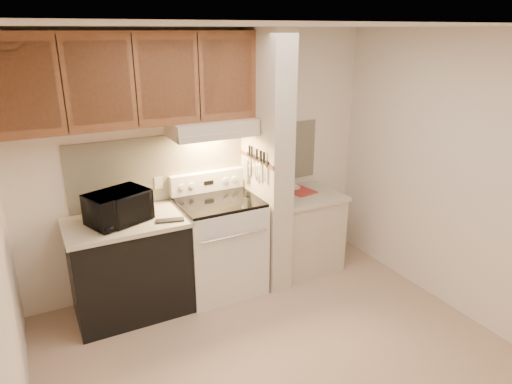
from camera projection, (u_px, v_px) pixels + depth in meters
floor at (278, 354)px, 3.68m from camera, size 3.60×3.60×0.00m
ceiling at (285, 26)px, 2.84m from camera, size 3.60×3.60×0.00m
wall_back at (204, 161)px, 4.52m from camera, size 3.60×2.50×0.02m
wall_right at (456, 176)px, 4.05m from camera, size 0.02×3.00×2.50m
backsplash at (205, 162)px, 4.51m from camera, size 2.60×0.02×0.63m
range_body at (220, 246)px, 4.49m from camera, size 0.76×0.65×0.92m
oven_window at (233, 256)px, 4.22m from camera, size 0.50×0.01×0.30m
oven_handle at (235, 236)px, 4.11m from camera, size 0.65×0.02×0.02m
cooktop at (219, 201)px, 4.33m from camera, size 0.74×0.64×0.03m
range_backguard at (207, 182)px, 4.53m from camera, size 0.76×0.08×0.20m
range_display at (209, 183)px, 4.50m from camera, size 0.10×0.01×0.04m
range_knob_left_outer at (182, 187)px, 4.37m from camera, size 0.05×0.02×0.05m
range_knob_left_inner at (192, 186)px, 4.42m from camera, size 0.05×0.02×0.05m
range_knob_right_inner at (226, 180)px, 4.57m from camera, size 0.05×0.02×0.05m
range_knob_right_outer at (235, 179)px, 4.62m from camera, size 0.05×0.02×0.05m
dishwasher_front at (130, 268)px, 4.13m from camera, size 1.00×0.63×0.87m
left_countertop at (125, 222)px, 3.97m from camera, size 1.04×0.67×0.04m
spoon_rest at (170, 220)px, 3.95m from camera, size 0.25×0.13×0.02m
teal_jar at (121, 220)px, 3.84m from camera, size 0.12×0.12×0.11m
outlet at (159, 183)px, 4.34m from camera, size 0.08×0.01×0.12m
microwave at (118, 207)px, 3.88m from camera, size 0.59×0.50×0.28m
partition_pillar at (266, 163)px, 4.44m from camera, size 0.22×0.70×2.50m
pillar_trim at (256, 159)px, 4.38m from camera, size 0.01×0.70×0.04m
knife_strip at (258, 159)px, 4.33m from camera, size 0.02×0.42×0.04m
knife_blade_a at (265, 174)px, 4.21m from camera, size 0.01×0.03×0.16m
knife_handle_a at (264, 157)px, 4.18m from camera, size 0.02×0.02×0.10m
knife_blade_b at (260, 172)px, 4.30m from camera, size 0.01×0.04×0.18m
knife_handle_b at (261, 156)px, 4.23m from camera, size 0.02×0.02×0.10m
knife_blade_c at (257, 171)px, 4.36m from camera, size 0.01×0.04×0.20m
knife_handle_c at (257, 154)px, 4.30m from camera, size 0.02×0.02×0.10m
knife_blade_d at (253, 167)px, 4.41m from camera, size 0.01×0.04×0.16m
knife_handle_d at (252, 151)px, 4.38m from camera, size 0.02×0.02×0.10m
knife_blade_e at (249, 166)px, 4.49m from camera, size 0.01×0.04×0.18m
knife_handle_e at (249, 150)px, 4.43m from camera, size 0.02×0.02×0.10m
oven_mitt at (246, 170)px, 4.56m from camera, size 0.03×0.09×0.22m
right_cab_base at (303, 233)px, 4.93m from camera, size 0.70×0.60×0.81m
right_countertop at (304, 196)px, 4.79m from camera, size 0.74×0.64×0.04m
red_folder at (299, 191)px, 4.86m from camera, size 0.30×0.37×0.01m
white_box at (291, 188)px, 4.90m from camera, size 0.16×0.11×0.04m
range_hood at (211, 127)px, 4.21m from camera, size 0.78×0.44×0.15m
hood_lip at (220, 137)px, 4.05m from camera, size 0.78×0.04×0.06m
upper_cabinets at (130, 79)px, 3.79m from camera, size 2.18×0.33×0.77m
cab_door_a at (22, 87)px, 3.30m from camera, size 0.46×0.01×0.63m
cab_gap_a at (62, 85)px, 3.42m from camera, size 0.01×0.01×0.73m
cab_door_b at (100, 83)px, 3.54m from camera, size 0.46×0.01×0.63m
cab_gap_b at (135, 81)px, 3.65m from camera, size 0.01×0.01×0.73m
cab_door_c at (168, 80)px, 3.77m from camera, size 0.46×0.01×0.63m
cab_gap_c at (199, 78)px, 3.89m from camera, size 0.01×0.01×0.73m
cab_door_d at (228, 77)px, 4.01m from camera, size 0.46×0.01×0.63m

